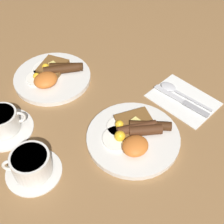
{
  "coord_description": "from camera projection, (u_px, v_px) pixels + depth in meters",
  "views": [
    {
      "loc": [
        -0.38,
        -0.35,
        0.67
      ],
      "look_at": [
        0.01,
        0.1,
        0.03
      ],
      "focal_mm": 50.0,
      "sensor_mm": 36.0,
      "label": 1
    }
  ],
  "objects": [
    {
      "name": "teacup_near",
      "position": [
        31.0,
        165.0,
        0.75
      ],
      "size": [
        0.14,
        0.14,
        0.07
      ],
      "color": "silver",
      "rests_on": "ground_plane"
    },
    {
      "name": "breakfast_plate_near",
      "position": [
        134.0,
        136.0,
        0.83
      ],
      "size": [
        0.25,
        0.25,
        0.05
      ],
      "color": "silver",
      "rests_on": "ground_plane"
    },
    {
      "name": "knife",
      "position": [
        184.0,
        102.0,
        0.93
      ],
      "size": [
        0.04,
        0.19,
        0.01
      ],
      "rotation": [
        0.0,
        0.0,
        1.68
      ],
      "color": "silver",
      "rests_on": "napkin"
    },
    {
      "name": "teacup_far",
      "position": [
        3.0,
        123.0,
        0.85
      ],
      "size": [
        0.16,
        0.16,
        0.07
      ],
      "color": "silver",
      "rests_on": "ground_plane"
    },
    {
      "name": "ground_plane",
      "position": [
        133.0,
        140.0,
        0.84
      ],
      "size": [
        3.0,
        3.0,
        0.0
      ],
      "primitive_type": "plane",
      "color": "olive"
    },
    {
      "name": "napkin",
      "position": [
        183.0,
        100.0,
        0.94
      ],
      "size": [
        0.15,
        0.2,
        0.01
      ],
      "primitive_type": "cube",
      "rotation": [
        0.0,
        0.0,
        0.06
      ],
      "color": "white",
      "rests_on": "ground_plane"
    },
    {
      "name": "breakfast_plate_far",
      "position": [
        52.0,
        76.0,
        1.0
      ],
      "size": [
        0.25,
        0.25,
        0.05
      ],
      "color": "silver",
      "rests_on": "ground_plane"
    },
    {
      "name": "spoon",
      "position": [
        173.0,
        89.0,
        0.97
      ],
      "size": [
        0.04,
        0.18,
        0.01
      ],
      "rotation": [
        0.0,
        0.0,
        1.7
      ],
      "color": "silver",
      "rests_on": "napkin"
    }
  ]
}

